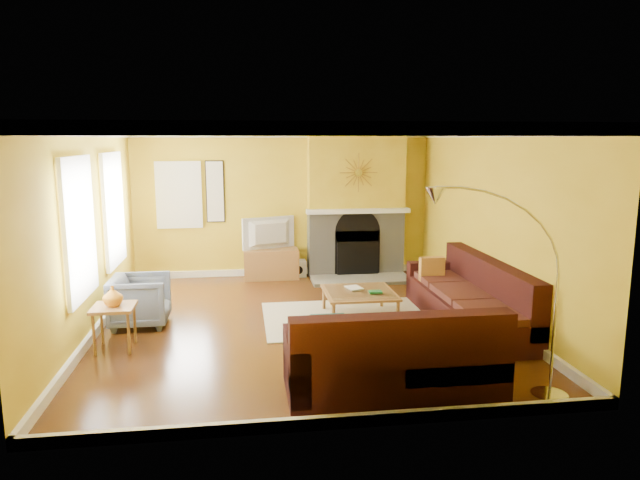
{
  "coord_description": "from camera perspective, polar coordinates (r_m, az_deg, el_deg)",
  "views": [
    {
      "loc": [
        -0.78,
        -7.64,
        2.56
      ],
      "look_at": [
        0.34,
        0.4,
        1.11
      ],
      "focal_mm": 32.0,
      "sensor_mm": 36.0,
      "label": 1
    }
  ],
  "objects": [
    {
      "name": "armchair",
      "position": [
        8.29,
        -17.52,
        -5.8
      ],
      "size": [
        0.78,
        0.76,
        0.71
      ],
      "primitive_type": "imported",
      "rotation": [
        0.0,
        0.0,
        1.57
      ],
      "color": "slate",
      "rests_on": "floor"
    },
    {
      "name": "fireplace",
      "position": [
        10.73,
        3.6,
        3.61
      ],
      "size": [
        1.8,
        0.4,
        2.7
      ],
      "primitive_type": null,
      "color": "gray",
      "rests_on": "floor"
    },
    {
      "name": "mantel",
      "position": [
        10.5,
        3.85,
        2.92
      ],
      "size": [
        1.92,
        0.22,
        0.08
      ],
      "primitive_type": "cube",
      "color": "white",
      "rests_on": "fireplace"
    },
    {
      "name": "wall_front",
      "position": [
        4.85,
        1.6,
        -4.33
      ],
      "size": [
        5.5,
        0.02,
        2.7
      ],
      "primitive_type": "cube",
      "color": "gold",
      "rests_on": "ground"
    },
    {
      "name": "ceiling",
      "position": [
        7.68,
        -2.13,
        11.23
      ],
      "size": [
        5.5,
        6.0,
        0.02
      ],
      "primitive_type": "cube",
      "color": "white",
      "rests_on": "ground"
    },
    {
      "name": "media_console",
      "position": [
        10.59,
        -4.9,
        -2.39
      ],
      "size": [
        1.0,
        0.45,
        0.55
      ],
      "primitive_type": "cube",
      "color": "olive",
      "rests_on": "floor"
    },
    {
      "name": "sectional_sofa",
      "position": [
        7.41,
        7.88,
        -6.52
      ],
      "size": [
        3.12,
        3.78,
        0.9
      ],
      "primitive_type": null,
      "color": "#351211",
      "rests_on": "floor"
    },
    {
      "name": "sunburst",
      "position": [
        10.45,
        3.88,
        6.74
      ],
      "size": [
        0.7,
        0.04,
        0.7
      ],
      "primitive_type": null,
      "color": "olive",
      "rests_on": "fireplace"
    },
    {
      "name": "hearth",
      "position": [
        10.43,
        4.12,
        -3.96
      ],
      "size": [
        1.8,
        0.7,
        0.06
      ],
      "primitive_type": "cube",
      "color": "gray",
      "rests_on": "floor"
    },
    {
      "name": "arc_lamp",
      "position": [
        5.7,
        17.58,
        -5.62
      ],
      "size": [
        1.35,
        0.36,
        2.12
      ],
      "primitive_type": null,
      "color": "silver",
      "rests_on": "floor"
    },
    {
      "name": "coffee_table",
      "position": [
        8.31,
        3.94,
        -6.43
      ],
      "size": [
        1.0,
        1.0,
        0.4
      ],
      "primitive_type": null,
      "color": "white",
      "rests_on": "floor"
    },
    {
      "name": "floor",
      "position": [
        8.1,
        -2.0,
        -8.39
      ],
      "size": [
        5.5,
        6.0,
        0.02
      ],
      "primitive_type": "cube",
      "color": "#5F3314",
      "rests_on": "ground"
    },
    {
      "name": "window_left_far",
      "position": [
        7.38,
        -23.07,
        1.04
      ],
      "size": [
        0.06,
        1.22,
        1.72
      ],
      "primitive_type": "cube",
      "color": "white",
      "rests_on": "wall_left"
    },
    {
      "name": "window_left_near",
      "position": [
        9.21,
        -20.05,
        2.89
      ],
      "size": [
        0.06,
        1.22,
        1.72
      ],
      "primitive_type": "cube",
      "color": "white",
      "rests_on": "wall_left"
    },
    {
      "name": "wall_right",
      "position": [
        8.51,
        16.77,
        1.5
      ],
      "size": [
        0.02,
        6.0,
        2.7
      ],
      "primitive_type": "cube",
      "color": "gold",
      "rests_on": "ground"
    },
    {
      "name": "wall_left",
      "position": [
        7.99,
        -22.17,
        0.65
      ],
      "size": [
        0.02,
        6.0,
        2.7
      ],
      "primitive_type": "cube",
      "color": "gold",
      "rests_on": "ground"
    },
    {
      "name": "crown_molding",
      "position": [
        7.68,
        -2.12,
        10.7
      ],
      "size": [
        5.5,
        6.0,
        0.12
      ],
      "primitive_type": null,
      "color": "white",
      "rests_on": "ceiling"
    },
    {
      "name": "baseboard",
      "position": [
        8.08,
        -2.0,
        -7.92
      ],
      "size": [
        5.5,
        6.0,
        0.12
      ],
      "primitive_type": null,
      "color": "white",
      "rests_on": "floor"
    },
    {
      "name": "wall_back",
      "position": [
        10.75,
        -3.71,
        3.62
      ],
      "size": [
        5.5,
        0.02,
        2.7
      ],
      "primitive_type": "cube",
      "color": "gold",
      "rests_on": "ground"
    },
    {
      "name": "side_table",
      "position": [
        7.5,
        -19.83,
        -8.23
      ],
      "size": [
        0.5,
        0.5,
        0.55
      ],
      "primitive_type": null,
      "color": "olive",
      "rests_on": "floor"
    },
    {
      "name": "subwoofer",
      "position": [
        10.76,
        -2.24,
        -2.84
      ],
      "size": [
        0.3,
        0.3,
        0.3
      ],
      "primitive_type": "cube",
      "color": "white",
      "rests_on": "floor"
    },
    {
      "name": "book",
      "position": [
        8.32,
        2.81,
        -4.89
      ],
      "size": [
        0.26,
        0.31,
        0.03
      ],
      "primitive_type": "imported",
      "rotation": [
        0.0,
        0.0,
        0.26
      ],
      "color": "white",
      "rests_on": "coffee_table"
    },
    {
      "name": "tv",
      "position": [
        10.48,
        -4.95,
        0.65
      ],
      "size": [
        1.01,
        0.48,
        0.59
      ],
      "primitive_type": "imported",
      "rotation": [
        0.0,
        0.0,
        3.49
      ],
      "color": "black",
      "rests_on": "media_console"
    },
    {
      "name": "wall_art",
      "position": [
        10.67,
        -10.45,
        4.78
      ],
      "size": [
        0.34,
        0.04,
        1.14
      ],
      "primitive_type": "cube",
      "color": "white",
      "rests_on": "wall_back"
    },
    {
      "name": "rug",
      "position": [
        8.32,
        2.77,
        -7.77
      ],
      "size": [
        2.4,
        1.8,
        0.02
      ],
      "primitive_type": "cube",
      "color": "beige",
      "rests_on": "floor"
    },
    {
      "name": "vase",
      "position": [
        7.39,
        -20.02,
        -5.29
      ],
      "size": [
        0.24,
        0.24,
        0.25
      ],
      "primitive_type": "imported",
      "color": "orange",
      "rests_on": "side_table"
    },
    {
      "name": "window_back",
      "position": [
        10.71,
        -13.93,
        4.4
      ],
      "size": [
        0.82,
        0.06,
        1.22
      ],
      "primitive_type": "cube",
      "color": "white",
      "rests_on": "wall_back"
    }
  ]
}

